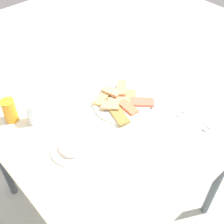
{
  "coord_description": "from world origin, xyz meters",
  "views": [
    {
      "loc": [
        -0.75,
        0.62,
        1.78
      ],
      "look_at": [
        0.02,
        -0.06,
        0.76
      ],
      "focal_mm": 47.47,
      "sensor_mm": 36.0,
      "label": 1
    }
  ],
  "objects": [
    {
      "name": "spoon",
      "position": [
        -0.27,
        -0.32,
        0.74
      ],
      "size": [
        0.17,
        0.04,
        0.0
      ],
      "primitive_type": "cube",
      "rotation": [
        0.0,
        0.0,
        0.13
      ],
      "color": "silver",
      "rests_on": "paper_napkin"
    },
    {
      "name": "soda_can",
      "position": [
        0.33,
        0.31,
        0.79
      ],
      "size": [
        0.07,
        0.07,
        0.12
      ],
      "primitive_type": "cylinder",
      "rotation": [
        0.0,
        0.0,
        4.69
      ],
      "color": "orange",
      "rests_on": "dining_table"
    },
    {
      "name": "dining_table",
      "position": [
        0.0,
        0.0,
        0.65
      ],
      "size": [
        1.06,
        0.96,
        0.73
      ],
      "color": "silver",
      "rests_on": "ground_plane"
    },
    {
      "name": "drinking_glass",
      "position": [
        0.24,
        0.24,
        0.79
      ],
      "size": [
        0.07,
        0.07,
        0.11
      ],
      "primitive_type": "cylinder",
      "color": "silver",
      "rests_on": "dining_table"
    },
    {
      "name": "salad_plate_greens",
      "position": [
        -0.02,
        0.21,
        0.75
      ],
      "size": [
        0.19,
        0.19,
        0.05
      ],
      "color": "white",
      "rests_on": "dining_table"
    },
    {
      "name": "paper_napkin",
      "position": [
        -0.27,
        -0.34,
        0.73
      ],
      "size": [
        0.15,
        0.15,
        0.0
      ],
      "primitive_type": "cube",
      "rotation": [
        0.0,
        0.0,
        -0.32
      ],
      "color": "white",
      "rests_on": "dining_table"
    },
    {
      "name": "pide_platter",
      "position": [
        0.05,
        -0.16,
        0.74
      ],
      "size": [
        0.29,
        0.29,
        0.04
      ],
      "color": "white",
      "rests_on": "dining_table"
    },
    {
      "name": "ground_plane",
      "position": [
        0.0,
        0.0,
        0.0
      ],
      "size": [
        6.0,
        6.0,
        0.0
      ],
      "primitive_type": "plane",
      "color": "#B1B5AD"
    },
    {
      "name": "fork",
      "position": [
        -0.27,
        -0.36,
        0.74
      ],
      "size": [
        0.17,
        0.02,
        0.0
      ],
      "primitive_type": "cube",
      "rotation": [
        0.0,
        0.0,
        0.06
      ],
      "color": "silver",
      "rests_on": "paper_napkin"
    }
  ]
}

